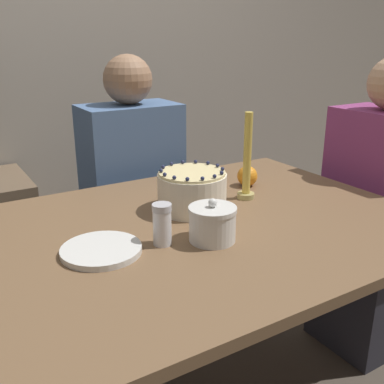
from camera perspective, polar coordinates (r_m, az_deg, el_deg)
name	(u,v)px	position (r m, az deg, el deg)	size (l,w,h in m)	color
wall_behind	(48,31)	(2.50, -17.86, 18.87)	(8.00, 0.05, 2.60)	#ADA393
dining_table	(193,260)	(1.35, 0.17, -8.65)	(1.37, 0.97, 0.76)	brown
cake	(192,191)	(1.40, 0.00, 0.15)	(0.22, 0.22, 0.14)	#EFE5CC
sugar_bowl	(212,224)	(1.19, 2.60, -4.02)	(0.13, 0.13, 0.12)	silver
sugar_shaker	(162,224)	(1.17, -3.81, -4.10)	(0.05, 0.05, 0.11)	white
plate_stack	(101,250)	(1.16, -11.45, -7.23)	(0.20, 0.20, 0.02)	silver
candle	(247,164)	(1.49, 7.00, 3.54)	(0.06, 0.06, 0.29)	tan
orange_fruit_0	(247,176)	(1.65, 7.03, 2.02)	(0.07, 0.07, 0.07)	orange
person_man_blue_shirt	(134,215)	(2.00, -7.39, -2.96)	(0.40, 0.34, 1.21)	#2D2D38
person_woman_floral	(374,230)	(1.98, 22.12, -4.48)	(0.34, 0.40, 1.21)	#2D2D38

